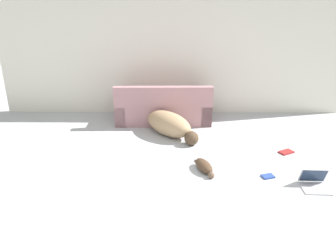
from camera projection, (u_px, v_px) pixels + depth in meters
ground_plane at (173, 218)px, 3.66m from camera, size 20.00×20.00×0.00m
wall_back at (173, 46)px, 6.54m from camera, size 7.02×0.06×2.77m
couch at (163, 109)px, 6.43m from camera, size 1.84×0.82×0.78m
dog at (170, 124)px, 5.79m from camera, size 1.09×1.22×0.41m
cat at (204, 166)px, 4.63m from camera, size 0.31×0.58×0.15m
laptop_open at (314, 181)px, 4.24m from camera, size 0.35×0.35×0.24m
book_red at (286, 152)px, 5.19m from camera, size 0.27×0.23×0.02m
book_blue at (268, 176)px, 4.48m from camera, size 0.19×0.16×0.02m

